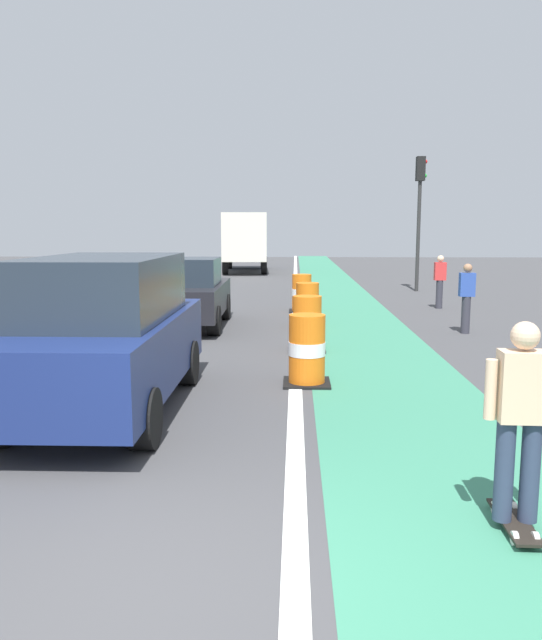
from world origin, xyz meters
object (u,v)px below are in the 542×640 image
Objects in this scene: parked_suv_nearest at (106,334)px; parked_sedan_second at (186,293)px; skateboarder_on_lane at (520,420)px; traffic_barrel_back at (307,305)px; traffic_light_corner at (420,200)px; pedestrian_waiting at (440,280)px; traffic_barrel_front at (307,350)px; delivery_truck_down_block at (245,239)px; traffic_barrel_mid at (307,324)px; traffic_barrel_far at (302,293)px; pedestrian_crossing at (467,296)px.

parked_sedan_second is (-0.21, 7.08, -0.20)m from parked_suv_nearest.
parked_suv_nearest is at bearing 143.50° from skateboarder_on_lane.
traffic_barrel_back is 0.21× the size of traffic_light_corner.
pedestrian_waiting reaches higher than traffic_barrel_back.
traffic_barrel_front is 1.00× the size of traffic_barrel_back.
delivery_truck_down_block is (-3.13, 19.97, 1.31)m from traffic_barrel_back.
parked_suv_nearest is 12.91m from pedestrian_waiting.
parked_sedan_second is at bearing -128.84° from traffic_light_corner.
traffic_barrel_front is 0.14× the size of delivery_truck_down_block.
skateboarder_on_lane is 10.45m from traffic_barrel_back.
traffic_barrel_front is at bearing -91.14° from traffic_barrel_mid.
parked_suv_nearest reaches higher than traffic_barrel_far.
pedestrian_waiting is at bearing -66.07° from delivery_truck_down_block.
delivery_truck_down_block reaches higher than skateboarder_on_lane.
pedestrian_waiting reaches higher than traffic_barrel_mid.
parked_sedan_second is at bearing 113.52° from skateboarder_on_lane.
traffic_barrel_mid is at bearing 88.86° from traffic_barrel_front.
traffic_light_corner reaches higher than traffic_barrel_front.
parked_suv_nearest reaches higher than skateboarder_on_lane.
traffic_barrel_far is (-0.11, 2.86, 0.00)m from traffic_barrel_back.
traffic_barrel_mid is 3.01m from traffic_barrel_back.
parked_suv_nearest is at bearing -135.06° from pedestrian_crossing.
skateboarder_on_lane is 0.37× the size of parked_suv_nearest.
traffic_light_corner reaches higher than traffic_barrel_far.
traffic_barrel_back and traffic_barrel_far have the same top height.
parked_sedan_second is at bearing -89.57° from delivery_truck_down_block.
delivery_truck_down_block is (-4.60, 30.31, 0.94)m from skateboarder_on_lane.
pedestrian_crossing is (2.17, 9.53, -0.05)m from skateboarder_on_lane.
parked_suv_nearest is 4.23× the size of traffic_barrel_far.
skateboarder_on_lane is at bearing -81.94° from traffic_barrel_back.
skateboarder_on_lane is 14.33m from pedestrian_waiting.
delivery_truck_down_block reaches higher than parked_suv_nearest.
parked_suv_nearest is 9.05m from pedestrian_crossing.
delivery_truck_down_block reaches higher than traffic_barrel_front.
traffic_barrel_back is 0.14× the size of delivery_truck_down_block.
traffic_barrel_far is at bearing 92.22° from traffic_barrel_back.
traffic_barrel_back is at bearing 88.85° from traffic_barrel_front.
pedestrian_crossing is at bearing -95.46° from pedestrian_waiting.
traffic_light_corner is at bearing 85.44° from pedestrian_crossing.
delivery_truck_down_block reaches higher than traffic_barrel_far.
traffic_barrel_front is at bearing -127.48° from pedestrian_crossing.
traffic_barrel_back is (-1.46, 10.34, -0.38)m from skateboarder_on_lane.
traffic_barrel_back is (2.98, 0.13, -0.30)m from parked_sedan_second.
traffic_barrel_back is at bearing 88.84° from traffic_barrel_mid.
parked_sedan_second is at bearing 135.32° from traffic_barrel_mid.
parked_sedan_second is 3.80× the size of traffic_barrel_mid.
traffic_barrel_mid is 0.68× the size of pedestrian_waiting.
traffic_barrel_front is 6.17m from pedestrian_crossing.
parked_suv_nearest is 7.74m from traffic_barrel_back.
parked_sedan_second is 0.81× the size of traffic_light_corner.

